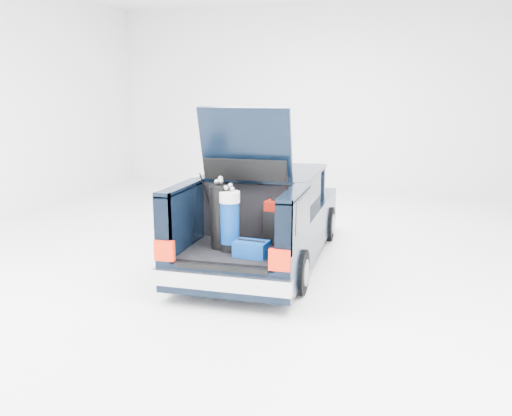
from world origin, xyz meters
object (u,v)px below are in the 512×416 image
(red_suitcase, at_px, (280,223))
(black_golf_bag, at_px, (220,217))
(blue_duffel, at_px, (251,249))
(blue_golf_bag, at_px, (230,221))
(car, at_px, (266,218))

(red_suitcase, xyz_separation_m, black_golf_bag, (-0.73, -0.39, 0.13))
(black_golf_bag, distance_m, blue_duffel, 0.66)
(red_suitcase, bearing_deg, blue_golf_bag, -132.41)
(blue_duffel, bearing_deg, black_golf_bag, 159.36)
(black_golf_bag, xyz_separation_m, blue_duffel, (0.51, -0.25, -0.33))
(car, height_order, black_golf_bag, car)
(red_suitcase, relative_size, blue_duffel, 1.42)
(blue_duffel, bearing_deg, car, 104.49)
(red_suitcase, bearing_deg, black_golf_bag, -143.58)
(car, bearing_deg, blue_golf_bag, -92.39)
(car, distance_m, red_suitcase, 1.32)
(red_suitcase, distance_m, blue_duffel, 0.71)
(car, height_order, red_suitcase, car)
(black_golf_bag, relative_size, blue_duffel, 2.13)
(car, relative_size, blue_golf_bag, 5.14)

